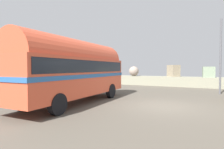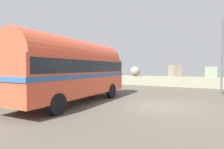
{
  "view_description": "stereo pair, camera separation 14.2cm",
  "coord_description": "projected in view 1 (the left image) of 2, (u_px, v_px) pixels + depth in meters",
  "views": [
    {
      "loc": [
        2.24,
        -9.94,
        2.05
      ],
      "look_at": [
        -2.86,
        -0.35,
        1.68
      ],
      "focal_mm": 29.57,
      "sensor_mm": 36.0,
      "label": 1
    },
    {
      "loc": [
        2.36,
        -9.87,
        2.05
      ],
      "look_at": [
        -2.86,
        -0.35,
        1.68
      ],
      "focal_mm": 29.57,
      "sensor_mm": 36.0,
      "label": 2
    }
  ],
  "objects": [
    {
      "name": "vintage_coach",
      "position": [
        74.0,
        68.0,
        10.71
      ],
      "size": [
        2.77,
        8.68,
        3.7
      ],
      "rotation": [
        0.0,
        0.0,
        0.04
      ],
      "color": "black",
      "rests_on": "ground"
    },
    {
      "name": "breakwater",
      "position": [
        183.0,
        80.0,
        20.42
      ],
      "size": [
        31.36,
        2.17,
        2.42
      ],
      "color": "gray",
      "rests_on": "ground"
    },
    {
      "name": "ground",
      "position": [
        162.0,
        106.0,
        9.89
      ],
      "size": [
        32.0,
        26.0,
        0.02
      ],
      "color": "#575045"
    },
    {
      "name": "lamp_post",
      "position": [
        222.0,
        52.0,
        14.16
      ],
      "size": [
        1.03,
        0.61,
        5.86
      ],
      "color": "#5B5B60",
      "rests_on": "ground"
    }
  ]
}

